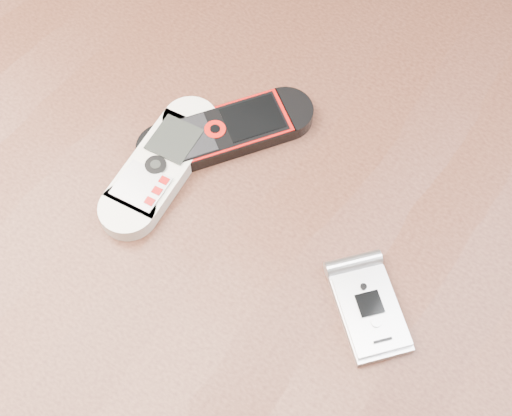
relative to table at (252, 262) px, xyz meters
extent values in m
plane|color=#472B19|center=(0.00, 0.00, -0.64)|extent=(4.00, 4.00, 0.00)
cube|color=black|center=(0.00, 0.00, 0.09)|extent=(1.20, 0.80, 0.03)
cube|color=black|center=(-0.54, 0.34, -0.29)|extent=(0.06, 0.06, 0.71)
cube|color=beige|center=(-0.09, -0.01, 0.11)|extent=(0.07, 0.15, 0.02)
cube|color=black|center=(-0.06, 0.05, 0.11)|extent=(0.13, 0.16, 0.02)
cube|color=silver|center=(0.13, -0.02, 0.11)|extent=(0.10, 0.09, 0.01)
camera|label=1|loc=(0.17, -0.23, 0.64)|focal=50.00mm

